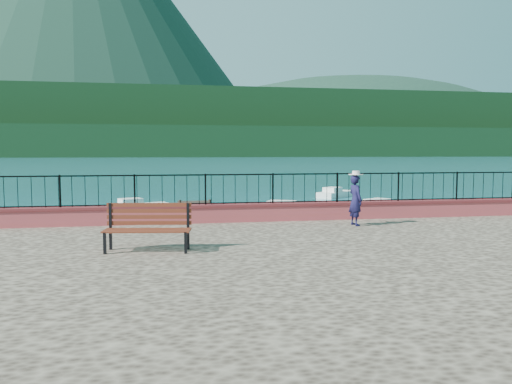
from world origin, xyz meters
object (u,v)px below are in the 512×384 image
object	(u,v)px
park_bench	(148,237)
person	(355,200)
boat_0	(88,218)
boat_5	(336,192)
boat_2	(384,205)
boat_1	(293,208)
boat_3	(139,204)

from	to	relation	value
park_bench	person	xyz separation A→B (m)	(6.14, 2.90, 0.46)
park_bench	boat_0	xyz separation A→B (m)	(-3.14, 12.54, -1.12)
boat_5	boat_2	bearing A→B (deg)	-133.29
boat_0	boat_2	bearing A→B (deg)	-14.70
boat_1	boat_5	distance (m)	11.61
boat_0	boat_3	bearing A→B (deg)	44.64
boat_2	park_bench	bearing A→B (deg)	-163.08
person	boat_1	bearing A→B (deg)	-14.96
boat_3	boat_5	distance (m)	15.74
park_bench	boat_3	world-z (taller)	park_bench
boat_1	boat_3	size ratio (longest dim) A/B	1.22
boat_1	boat_3	distance (m)	8.96
boat_3	boat_5	world-z (taller)	same
boat_1	boat_2	bearing A→B (deg)	33.58
boat_2	boat_3	world-z (taller)	same
person	boat_0	distance (m)	13.48
boat_1	boat_2	size ratio (longest dim) A/B	1.00
boat_2	boat_3	distance (m)	14.13
person	boat_3	size ratio (longest dim) A/B	0.45
person	boat_0	world-z (taller)	person
boat_0	person	bearing A→B (deg)	-70.59
person	boat_2	size ratio (longest dim) A/B	0.37
boat_3	boat_5	xyz separation A→B (m)	(14.29, 6.60, 0.00)
boat_1	boat_3	xyz separation A→B (m)	(-8.31, 3.35, 0.00)
boat_0	boat_3	world-z (taller)	same
boat_1	boat_5	xyz separation A→B (m)	(5.99, 9.95, 0.00)
boat_1	boat_3	world-z (taller)	same
boat_3	boat_1	bearing A→B (deg)	-43.88
boat_1	park_bench	bearing A→B (deg)	-89.69
park_bench	boat_1	bearing A→B (deg)	72.63
person	boat_3	world-z (taller)	person
boat_0	boat_3	distance (m)	5.81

